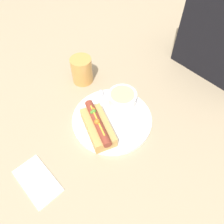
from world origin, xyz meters
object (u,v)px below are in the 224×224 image
object	(u,v)px
hot_dog	(98,126)
spoon	(100,98)
soup_bowl	(122,98)
drinking_glass	(82,70)

from	to	relation	value
hot_dog	spoon	size ratio (longest dim) A/B	1.34
soup_bowl	drinking_glass	world-z (taller)	drinking_glass
hot_dog	spoon	world-z (taller)	hot_dog
drinking_glass	spoon	bearing A→B (deg)	-9.96
spoon	drinking_glass	world-z (taller)	drinking_glass
soup_bowl	spoon	bearing A→B (deg)	-146.76
soup_bowl	hot_dog	bearing A→B (deg)	-76.24
soup_bowl	drinking_glass	bearing A→B (deg)	-173.59
hot_dog	spoon	xyz separation A→B (m)	(-0.10, 0.09, -0.02)
soup_bowl	spoon	size ratio (longest dim) A/B	0.79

